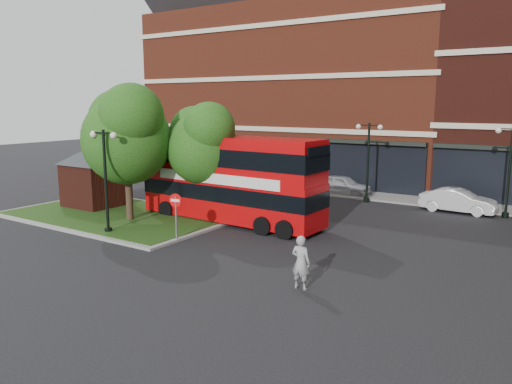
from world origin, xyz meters
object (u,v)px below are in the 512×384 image
Objects in this scene: car_silver at (342,185)px; car_white at (458,201)px; bus at (230,173)px; woman at (301,262)px.

car_silver is 0.97× the size of car_white.
car_silver and car_white have the same top height.
bus reaches higher than woman.
woman reaches higher than car_silver.
car_white is at bearing -95.62° from woman.
bus reaches higher than car_white.
woman is 18.07m from car_silver.
car_silver is 7.96m from car_white.
bus is at bearing -38.82° from woman.
car_silver is (-5.99, 17.05, -0.25)m from woman.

